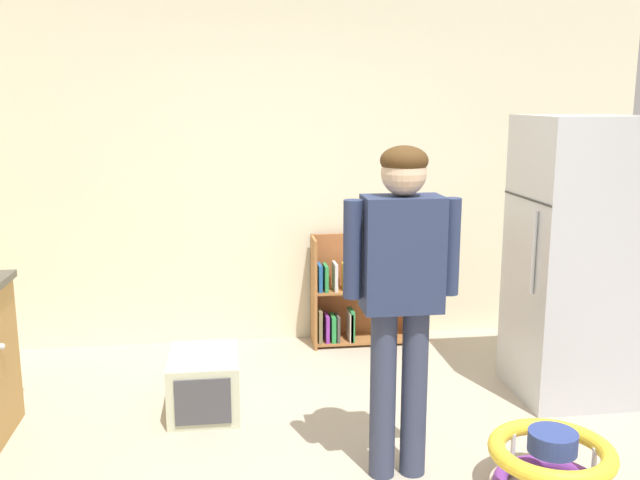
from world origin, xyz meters
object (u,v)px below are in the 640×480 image
(bookshelf, at_px, (356,297))
(standing_person, at_px, (401,281))
(baby_walker, at_px, (551,463))
(pet_carrier, at_px, (204,383))
(refrigerator, at_px, (576,259))

(bookshelf, bearing_deg, standing_person, -94.27)
(standing_person, distance_m, baby_walker, 1.13)
(baby_walker, bearing_deg, standing_person, 158.07)
(bookshelf, height_order, pet_carrier, bookshelf)
(baby_walker, xyz_separation_m, pet_carrier, (-1.68, 1.14, 0.02))
(baby_walker, distance_m, pet_carrier, 2.03)
(bookshelf, bearing_deg, baby_walker, -76.45)
(refrigerator, bearing_deg, bookshelf, 136.26)
(refrigerator, xyz_separation_m, pet_carrier, (-2.33, 0.03, -0.71))
(pet_carrier, bearing_deg, baby_walker, -34.20)
(refrigerator, xyz_separation_m, baby_walker, (-0.65, -1.11, -0.73))
(bookshelf, xyz_separation_m, pet_carrier, (-1.14, -1.11, -0.18))
(refrigerator, distance_m, standing_person, 1.58)
(refrigerator, bearing_deg, standing_person, -148.16)
(bookshelf, height_order, standing_person, standing_person)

